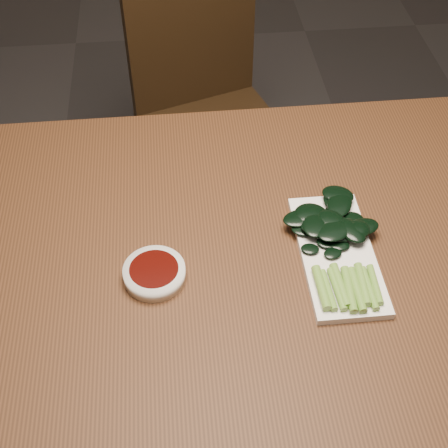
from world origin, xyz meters
The scene contains 6 objects.
ground centered at (0.00, 0.00, 0.00)m, with size 6.00×6.00×0.00m, color #2B2829.
table centered at (0.00, 0.00, 0.68)m, with size 1.40×0.80×0.75m.
chair_far centered at (-0.02, 0.77, 0.49)m, with size 0.48×0.48×0.89m.
sauce_bowl centered at (-0.17, -0.06, 0.76)m, with size 0.11×0.11×0.03m.
serving_plate centered at (0.15, -0.04, 0.76)m, with size 0.13×0.28×0.01m.
gai_lan centered at (0.15, -0.01, 0.78)m, with size 0.18×0.29×0.02m.
Camera 1 is at (-0.12, -0.72, 1.59)m, focal length 50.00 mm.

